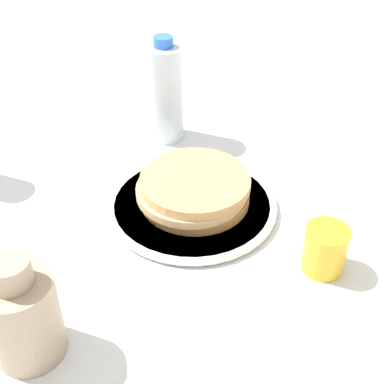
# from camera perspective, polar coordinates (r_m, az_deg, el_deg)

# --- Properties ---
(ground_plane) EXTENTS (4.00, 4.00, 0.00)m
(ground_plane) POSITION_cam_1_polar(r_m,az_deg,el_deg) (0.85, 0.92, -2.32)
(ground_plane) COLOR white
(plate) EXTENTS (0.27, 0.27, 0.01)m
(plate) POSITION_cam_1_polar(r_m,az_deg,el_deg) (0.85, 0.00, -1.39)
(plate) COLOR silver
(plate) RESTS_ON ground_plane
(pancake_stack) EXTENTS (0.18, 0.17, 0.05)m
(pancake_stack) POSITION_cam_1_polar(r_m,az_deg,el_deg) (0.84, 0.16, 0.25)
(pancake_stack) COLOR #B0823F
(pancake_stack) RESTS_ON plate
(juice_glass) EXTENTS (0.06, 0.06, 0.07)m
(juice_glass) POSITION_cam_1_polar(r_m,az_deg,el_deg) (0.76, 14.00, -5.93)
(juice_glass) COLOR yellow
(juice_glass) RESTS_ON ground_plane
(cream_jug) EXTENTS (0.09, 0.09, 0.15)m
(cream_jug) POSITION_cam_1_polar(r_m,az_deg,el_deg) (0.65, -17.65, -12.32)
(cream_jug) COLOR tan
(cream_jug) RESTS_ON ground_plane
(water_bottle_near) EXTENTS (0.07, 0.07, 0.20)m
(water_bottle_near) POSITION_cam_1_polar(r_m,az_deg,el_deg) (1.00, -2.91, 10.56)
(water_bottle_near) COLOR silver
(water_bottle_near) RESTS_ON ground_plane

